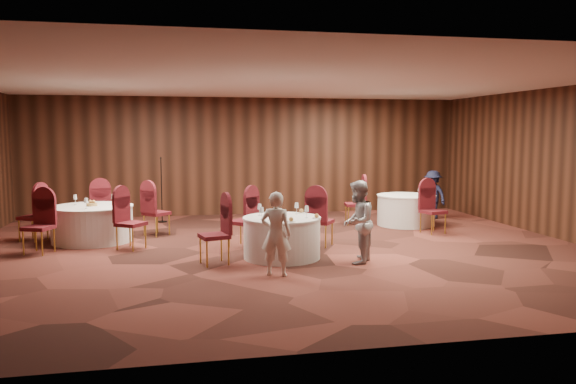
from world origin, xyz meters
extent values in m
plane|color=black|center=(0.00, 0.00, 0.00)|extent=(12.00, 12.00, 0.00)
plane|color=silver|center=(0.00, 0.00, 3.20)|extent=(12.00, 12.00, 0.00)
plane|color=black|center=(0.00, 5.00, 1.60)|extent=(12.00, 0.00, 12.00)
plane|color=black|center=(0.00, -5.00, 1.60)|extent=(12.00, 0.00, 12.00)
plane|color=black|center=(6.00, 0.00, 1.60)|extent=(0.00, 10.00, 10.00)
cylinder|color=silver|center=(-0.08, -0.62, 0.36)|extent=(1.37, 1.37, 0.72)
cylinder|color=silver|center=(-0.08, -0.62, 0.72)|extent=(1.39, 1.39, 0.03)
cylinder|color=silver|center=(-3.63, 1.67, 0.36)|extent=(1.62, 1.62, 0.72)
cylinder|color=silver|center=(-3.63, 1.67, 0.72)|extent=(1.65, 1.65, 0.03)
cylinder|color=silver|center=(3.56, 2.33, 0.36)|extent=(1.38, 1.38, 0.72)
cylinder|color=silver|center=(3.56, 2.33, 0.72)|extent=(1.41, 1.41, 0.03)
cylinder|color=silver|center=(-0.18, -1.03, 0.74)|extent=(0.06, 0.06, 0.01)
cylinder|color=silver|center=(-0.18, -1.03, 0.80)|extent=(0.01, 0.01, 0.11)
cone|color=silver|center=(-0.18, -1.03, 0.91)|extent=(0.08, 0.08, 0.10)
cylinder|color=silver|center=(0.33, -0.82, 0.74)|extent=(0.06, 0.06, 0.01)
cylinder|color=silver|center=(0.33, -0.82, 0.80)|extent=(0.01, 0.01, 0.11)
cone|color=silver|center=(0.33, -0.82, 0.91)|extent=(0.08, 0.08, 0.10)
cylinder|color=silver|center=(-0.44, -0.37, 0.74)|extent=(0.06, 0.06, 0.01)
cylinder|color=silver|center=(-0.44, -0.37, 0.80)|extent=(0.01, 0.01, 0.11)
cone|color=silver|center=(-0.44, -0.37, 0.91)|extent=(0.08, 0.08, 0.10)
cylinder|color=silver|center=(0.26, -0.31, 0.74)|extent=(0.06, 0.06, 0.01)
cylinder|color=silver|center=(0.26, -0.31, 0.80)|extent=(0.01, 0.01, 0.11)
cone|color=silver|center=(0.26, -0.31, 0.91)|extent=(0.08, 0.08, 0.10)
cylinder|color=silver|center=(-0.47, -0.82, 0.74)|extent=(0.06, 0.06, 0.01)
cylinder|color=silver|center=(-0.47, -0.82, 0.80)|extent=(0.01, 0.01, 0.11)
cone|color=silver|center=(-0.47, -0.82, 0.91)|extent=(0.08, 0.08, 0.10)
cylinder|color=white|center=(-0.03, -1.20, 0.75)|extent=(0.15, 0.15, 0.01)
sphere|color=#9E6B33|center=(-0.03, -1.20, 0.79)|extent=(0.08, 0.08, 0.08)
cylinder|color=white|center=(0.49, -0.90, 0.75)|extent=(0.15, 0.15, 0.01)
sphere|color=#9E6B33|center=(0.49, -0.90, 0.79)|extent=(0.08, 0.08, 0.08)
cylinder|color=white|center=(0.38, -0.21, 0.75)|extent=(0.15, 0.15, 0.01)
sphere|color=#9E6B33|center=(0.38, -0.21, 0.79)|extent=(0.08, 0.08, 0.08)
cylinder|color=silver|center=(-3.22, 1.85, 0.74)|extent=(0.06, 0.06, 0.01)
cylinder|color=silver|center=(-3.22, 1.85, 0.80)|extent=(0.01, 0.01, 0.11)
cone|color=silver|center=(-3.22, 1.85, 0.91)|extent=(0.08, 0.08, 0.10)
cylinder|color=silver|center=(-3.99, 1.91, 0.74)|extent=(0.06, 0.06, 0.01)
cylinder|color=silver|center=(-3.99, 1.91, 0.80)|extent=(0.01, 0.01, 0.11)
cone|color=silver|center=(-3.99, 1.91, 0.91)|extent=(0.08, 0.08, 0.10)
cylinder|color=silver|center=(-3.67, 1.24, 0.74)|extent=(0.06, 0.06, 0.01)
cylinder|color=silver|center=(-3.67, 1.24, 0.80)|extent=(0.01, 0.01, 0.11)
cone|color=silver|center=(-3.67, 1.24, 0.91)|extent=(0.08, 0.08, 0.10)
cylinder|color=olive|center=(-3.63, 1.67, 0.77)|extent=(0.22, 0.22, 0.06)
sphere|color=#9E6B33|center=(-3.66, 1.69, 0.83)|extent=(0.07, 0.07, 0.07)
sphere|color=#9E6B33|center=(-3.59, 1.65, 0.83)|extent=(0.07, 0.07, 0.07)
cylinder|color=silver|center=(3.76, 2.04, 0.74)|extent=(0.06, 0.06, 0.01)
cylinder|color=silver|center=(3.76, 2.04, 0.80)|extent=(0.01, 0.01, 0.11)
cone|color=silver|center=(3.76, 2.04, 0.91)|extent=(0.08, 0.08, 0.10)
cylinder|color=black|center=(-2.28, 3.98, 0.01)|extent=(0.24, 0.24, 0.02)
cylinder|color=black|center=(-2.28, 3.98, 0.83)|extent=(0.02, 0.02, 1.62)
cylinder|color=black|center=(-2.28, 4.03, 1.61)|extent=(0.04, 0.12, 0.04)
imported|color=silver|center=(-0.40, -1.85, 0.67)|extent=(0.57, 0.47, 1.33)
imported|color=#ADADB1|center=(1.12, -1.27, 0.71)|extent=(0.82, 0.87, 1.43)
imported|color=black|center=(4.65, 3.16, 0.63)|extent=(0.74, 0.93, 1.26)
camera|label=1|loc=(-1.92, -10.35, 2.23)|focal=35.00mm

